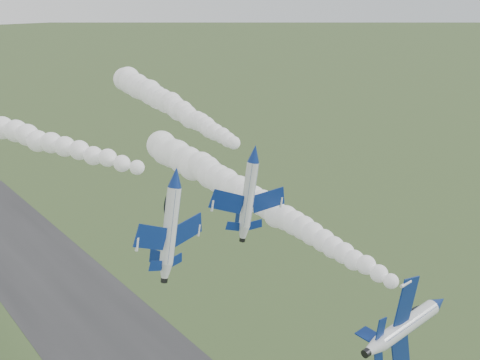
% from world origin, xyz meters
% --- Properties ---
extents(jet_lead, '(3.45, 13.86, 11.48)m').
position_xyz_m(jet_lead, '(12.90, -4.60, 32.03)').
color(jet_lead, white).
extents(smoke_trail_jet_lead, '(5.88, 59.09, 5.59)m').
position_xyz_m(smoke_trail_jet_lead, '(14.00, 28.32, 33.88)').
color(smoke_trail_jet_lead, white).
extents(jet_pair_left, '(11.46, 13.68, 4.06)m').
position_xyz_m(jet_pair_left, '(-4.43, 19.64, 43.75)').
color(jet_pair_left, white).
extents(jet_pair_right, '(11.13, 13.21, 3.48)m').
position_xyz_m(jet_pair_right, '(7.34, 19.54, 44.26)').
color(jet_pair_right, white).
extents(smoke_trail_jet_pair_right, '(15.74, 54.21, 4.91)m').
position_xyz_m(smoke_trail_jet_pair_right, '(13.44, 49.54, 45.06)').
color(smoke_trail_jet_pair_right, white).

